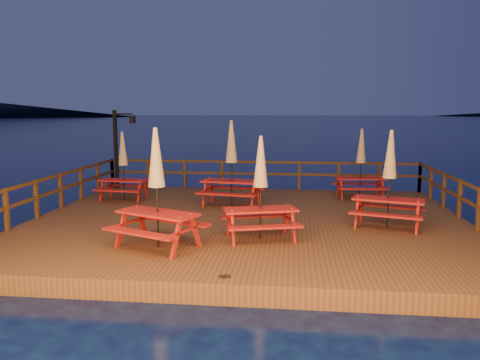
% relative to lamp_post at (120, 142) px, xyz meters
% --- Properties ---
extents(ground, '(500.00, 500.00, 0.00)m').
position_rel_lamp_post_xyz_m(ground, '(5.39, -4.55, -2.20)').
color(ground, '#050632').
rests_on(ground, ground).
extents(deck, '(12.00, 10.00, 0.40)m').
position_rel_lamp_post_xyz_m(deck, '(5.39, -4.55, -2.00)').
color(deck, '#4F2F19').
rests_on(deck, ground).
extents(deck_piles, '(11.44, 9.44, 1.40)m').
position_rel_lamp_post_xyz_m(deck_piles, '(5.39, -4.55, -2.50)').
color(deck_piles, '#352410').
rests_on(deck_piles, ground).
extents(railing, '(11.80, 9.75, 1.10)m').
position_rel_lamp_post_xyz_m(railing, '(5.39, -2.77, -1.03)').
color(railing, '#352410').
rests_on(railing, deck).
extents(lamp_post, '(0.85, 0.18, 3.00)m').
position_rel_lamp_post_xyz_m(lamp_post, '(0.00, 0.00, 0.00)').
color(lamp_post, black).
rests_on(lamp_post, deck).
extents(picnic_table_0, '(1.78, 1.51, 2.38)m').
position_rel_lamp_post_xyz_m(picnic_table_0, '(8.91, -1.06, -0.56)').
color(picnic_table_0, maroon).
rests_on(picnic_table_0, deck).
extents(picnic_table_1, '(2.09, 1.81, 2.69)m').
position_rel_lamp_post_xyz_m(picnic_table_1, '(4.69, -2.81, -0.40)').
color(picnic_table_1, maroon).
rests_on(picnic_table_1, deck).
extents(picnic_table_2, '(2.02, 1.82, 2.43)m').
position_rel_lamp_post_xyz_m(picnic_table_2, '(5.86, -6.57, -0.53)').
color(picnic_table_2, maroon).
rests_on(picnic_table_2, deck).
extents(picnic_table_3, '(1.71, 1.45, 2.30)m').
position_rel_lamp_post_xyz_m(picnic_table_3, '(0.96, -2.27, -0.60)').
color(picnic_table_3, maroon).
rests_on(picnic_table_3, deck).
extents(picnic_table_4, '(2.11, 1.90, 2.52)m').
position_rel_lamp_post_xyz_m(picnic_table_4, '(9.06, -5.11, -0.49)').
color(picnic_table_4, maroon).
rests_on(picnic_table_4, deck).
extents(picnic_table_5, '(2.30, 2.14, 2.65)m').
position_rel_lamp_post_xyz_m(picnic_table_5, '(3.65, -7.48, -0.42)').
color(picnic_table_5, maroon).
rests_on(picnic_table_5, deck).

